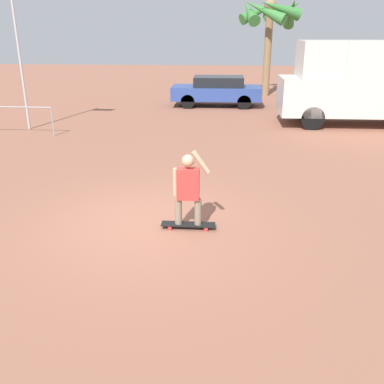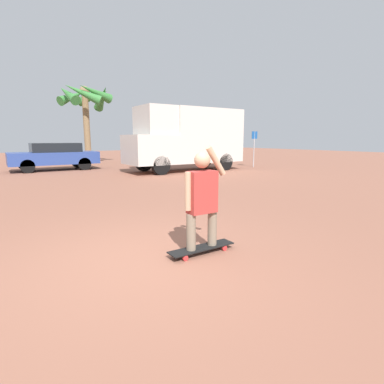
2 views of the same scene
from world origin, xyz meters
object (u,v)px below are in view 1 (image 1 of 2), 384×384
at_px(skateboard, 188,225).
at_px(parked_car_blue, 217,90).
at_px(flagpole, 20,43).
at_px(camper_van, 366,80).
at_px(palm_tree_near_van, 271,16).
at_px(person_skateboarder, 188,186).

height_order(skateboard, parked_car_blue, parked_car_blue).
xyz_separation_m(skateboard, flagpole, (-6.93, 8.57, 3.16)).
xyz_separation_m(camper_van, palm_tree_near_van, (-3.15, 7.95, 2.60)).
distance_m(parked_car_blue, flagpole, 9.62).
bearing_deg(camper_van, palm_tree_near_van, 111.61).
distance_m(parked_car_blue, palm_tree_near_van, 5.93).
height_order(person_skateboarder, palm_tree_near_van, palm_tree_near_van).
bearing_deg(camper_van, skateboard, -121.62).
bearing_deg(person_skateboarder, skateboard, -0.00).
distance_m(camper_van, palm_tree_near_van, 8.94).
height_order(camper_van, palm_tree_near_van, palm_tree_near_van).
relative_size(person_skateboarder, palm_tree_near_van, 0.28).
distance_m(person_skateboarder, palm_tree_near_van, 18.79).
bearing_deg(parked_car_blue, person_skateboarder, -91.23).
bearing_deg(skateboard, camper_van, 58.38).
bearing_deg(person_skateboarder, parked_car_blue, 88.77).
bearing_deg(person_skateboarder, camper_van, 58.37).
distance_m(palm_tree_near_van, flagpole, 13.98).
distance_m(person_skateboarder, parked_car_blue, 14.43).
relative_size(parked_car_blue, palm_tree_near_van, 0.83).
height_order(person_skateboarder, parked_car_blue, person_skateboarder).
bearing_deg(skateboard, palm_tree_near_van, 80.16).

